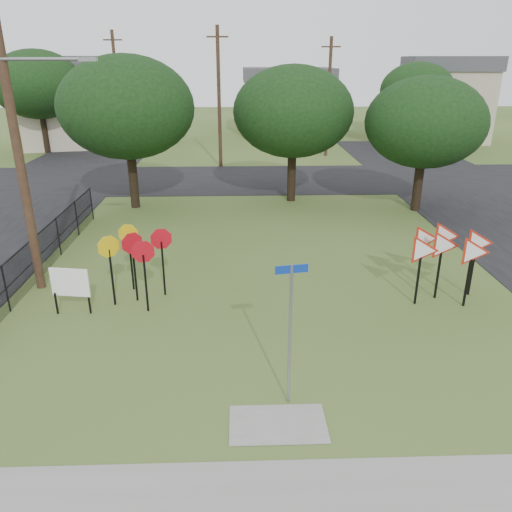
{
  "coord_description": "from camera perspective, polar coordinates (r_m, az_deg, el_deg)",
  "views": [
    {
      "loc": [
        -0.73,
        -10.64,
        7.02
      ],
      "look_at": [
        -0.27,
        3.0,
        1.6
      ],
      "focal_mm": 35.0,
      "sensor_mm": 36.0,
      "label": 1
    }
  ],
  "objects": [
    {
      "name": "house_right",
      "position": [
        50.37,
        20.76,
        16.5
      ],
      "size": [
        8.3,
        8.3,
        7.2
      ],
      "color": "#C2B59C",
      "rests_on": "ground"
    },
    {
      "name": "far_pole_c",
      "position": [
        41.75,
        -15.53,
        17.59
      ],
      "size": [
        1.4,
        0.24,
        9.0
      ],
      "color": "#452E1F",
      "rests_on": "ground"
    },
    {
      "name": "street_name_sign",
      "position": [
        10.4,
        3.91,
        -8.19
      ],
      "size": [
        0.67,
        0.13,
        3.25
      ],
      "color": "gray",
      "rests_on": "ground"
    },
    {
      "name": "tree_near_mid",
      "position": [
        25.9,
        4.27,
        16.11
      ],
      "size": [
        6.0,
        6.0,
        6.8
      ],
      "color": "black",
      "rests_on": "ground"
    },
    {
      "name": "house_left",
      "position": [
        46.69,
        -19.28,
        16.37
      ],
      "size": [
        10.58,
        8.88,
        7.2
      ],
      "color": "#C2B59C",
      "rests_on": "ground"
    },
    {
      "name": "tree_far_right",
      "position": [
        45.18,
        17.93,
        17.53
      ],
      "size": [
        6.0,
        6.0,
        6.8
      ],
      "color": "black",
      "rests_on": "ground"
    },
    {
      "name": "info_board",
      "position": [
        15.38,
        -20.49,
        -3.0
      ],
      "size": [
        1.15,
        0.22,
        1.44
      ],
      "color": "black",
      "rests_on": "ground"
    },
    {
      "name": "far_pole_a",
      "position": [
        34.75,
        -4.25,
        17.61
      ],
      "size": [
        1.4,
        0.24,
        9.0
      ],
      "color": "#452E1F",
      "rests_on": "ground"
    },
    {
      "name": "tree_near_right",
      "position": [
        25.36,
        18.8,
        14.23
      ],
      "size": [
        5.6,
        5.6,
        6.33
      ],
      "color": "black",
      "rests_on": "ground"
    },
    {
      "name": "curb_pad",
      "position": [
        10.84,
        2.52,
        -18.64
      ],
      "size": [
        2.0,
        1.2,
        0.02
      ],
      "primitive_type": "cube",
      "color": "gray",
      "rests_on": "ground"
    },
    {
      "name": "yield_sign_cluster",
      "position": [
        16.27,
        20.9,
        0.99
      ],
      "size": [
        2.9,
        1.64,
        2.26
      ],
      "color": "black",
      "rests_on": "ground"
    },
    {
      "name": "tree_near_left",
      "position": [
        25.29,
        -14.56,
        16.09
      ],
      "size": [
        6.4,
        6.4,
        7.27
      ],
      "color": "black",
      "rests_on": "ground"
    },
    {
      "name": "fence_run",
      "position": [
        19.27,
        -22.72,
        1.03
      ],
      "size": [
        0.05,
        11.55,
        1.5
      ],
      "color": "black",
      "rests_on": "ground"
    },
    {
      "name": "house_mid",
      "position": [
        51.01,
        3.52,
        17.26
      ],
      "size": [
        8.4,
        8.4,
        6.2
      ],
      "color": "#C2B59C",
      "rests_on": "ground"
    },
    {
      "name": "utility_pole_main",
      "position": [
        16.57,
        -25.79,
        13.33
      ],
      "size": [
        3.55,
        0.33,
        10.0
      ],
      "color": "#452E1F",
      "rests_on": "ground"
    },
    {
      "name": "tree_far_left",
      "position": [
        43.45,
        -23.69,
        17.51
      ],
      "size": [
        6.8,
        6.8,
        7.73
      ],
      "color": "black",
      "rests_on": "ground"
    },
    {
      "name": "ground",
      "position": [
        12.77,
        1.69,
        -11.71
      ],
      "size": [
        140.0,
        140.0,
        0.0
      ],
      "primitive_type": "plane",
      "color": "#3C5821"
    },
    {
      "name": "sidewalk",
      "position": [
        9.54,
        3.42,
        -25.64
      ],
      "size": [
        30.0,
        1.6,
        0.02
      ],
      "primitive_type": "cube",
      "color": "gray",
      "rests_on": "ground"
    },
    {
      "name": "stop_sign_cluster",
      "position": [
        15.4,
        -13.62,
        0.72
      ],
      "size": [
        2.07,
        1.69,
        2.23
      ],
      "color": "black",
      "rests_on": "ground"
    },
    {
      "name": "street_far",
      "position": [
        31.44,
        -0.58,
        8.77
      ],
      "size": [
        60.0,
        8.0,
        0.02
      ],
      "primitive_type": "cube",
      "color": "black",
      "rests_on": "ground"
    },
    {
      "name": "far_pole_b",
      "position": [
        39.31,
        8.29,
        17.55
      ],
      "size": [
        1.4,
        0.24,
        8.5
      ],
      "color": "#452E1F",
      "rests_on": "ground"
    }
  ]
}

